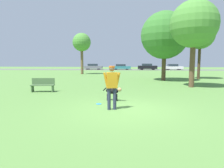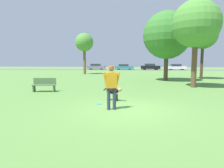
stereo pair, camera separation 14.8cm
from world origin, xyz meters
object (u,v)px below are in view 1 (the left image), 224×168
at_px(dog, 113,91).
at_px(tree_near_right, 194,24).
at_px(parked_car_teal, 121,67).
at_px(tree_mid_center, 165,35).
at_px(parked_car_black, 147,67).
at_px(parked_car_grey, 93,67).
at_px(tree_far_left, 82,43).
at_px(park_bench, 43,84).
at_px(person, 112,84).
at_px(frisbee, 99,104).
at_px(tree_far_right, 200,35).
at_px(parked_car_white, 173,67).

relative_size(dog, tree_near_right, 0.16).
distance_m(dog, parked_car_teal, 36.33).
distance_m(tree_mid_center, parked_car_black, 25.54).
bearing_deg(parked_car_grey, tree_mid_center, -65.53).
bearing_deg(parked_car_grey, tree_far_left, -85.01).
height_order(tree_far_left, park_bench, tree_far_left).
xyz_separation_m(person, frisbee, (-0.66, 0.93, -1.00)).
xyz_separation_m(tree_near_right, tree_mid_center, (-1.20, 4.90, -0.12)).
distance_m(tree_mid_center, parked_car_grey, 28.65).
relative_size(parked_car_teal, parked_car_black, 1.01).
xyz_separation_m(frisbee, tree_far_right, (8.67, 13.58, 4.61)).
xyz_separation_m(frisbee, park_bench, (-3.99, 3.26, 0.44)).
distance_m(dog, parked_car_grey, 37.12).
bearing_deg(tree_mid_center, tree_near_right, -76.28).
bearing_deg(park_bench, parked_car_teal, 77.73).
relative_size(person, parked_car_grey, 0.41).
xyz_separation_m(tree_near_right, parked_car_white, (5.08, 30.51, -3.81)).
relative_size(tree_near_right, tree_far_left, 1.03).
xyz_separation_m(tree_mid_center, parked_car_grey, (-11.73, 25.88, -3.68)).
bearing_deg(parked_car_teal, tree_far_left, -105.27).
relative_size(person, parked_car_teal, 0.40).
xyz_separation_m(tree_mid_center, tree_far_right, (4.06, 2.30, 0.28)).
bearing_deg(parked_car_teal, dog, -86.53).
relative_size(frisbee, tree_far_right, 0.04).
bearing_deg(parked_car_teal, tree_far_right, -66.87).
bearing_deg(tree_mid_center, parked_car_grey, 114.38).
height_order(person, frisbee, person).
bearing_deg(park_bench, frisbee, -45.83).
height_order(frisbee, tree_mid_center, tree_mid_center).
distance_m(dog, parked_car_white, 37.50).
xyz_separation_m(tree_far_left, park_bench, (1.70, -17.19, -4.11)).
distance_m(tree_far_left, tree_far_right, 15.91).
bearing_deg(tree_far_right, person, -118.90).
bearing_deg(parked_car_grey, frisbee, -79.06).
relative_size(tree_near_right, parked_car_white, 1.54).
bearing_deg(person, parked_car_white, 60.10).
bearing_deg(frisbee, park_bench, 140.75).
xyz_separation_m(parked_car_grey, parked_car_white, (18.00, -0.27, -0.01)).
relative_size(parked_car_teal, park_bench, 2.95).
bearing_deg(tree_far_right, parked_car_black, 98.63).
xyz_separation_m(tree_mid_center, parked_car_black, (0.57, 25.27, -3.64)).
xyz_separation_m(frisbee, tree_mid_center, (4.61, 11.28, 4.32)).
distance_m(frisbee, tree_far_left, 21.71).
bearing_deg(frisbee, parked_car_teal, 90.94).
relative_size(dog, tree_far_right, 0.16).
bearing_deg(frisbee, tree_near_right, 47.65).
relative_size(dog, frisbee, 4.18).
bearing_deg(tree_mid_center, parked_car_white, 76.23).
distance_m(tree_near_right, parked_car_grey, 33.60).
xyz_separation_m(frisbee, parked_car_white, (10.89, 36.88, 0.63)).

